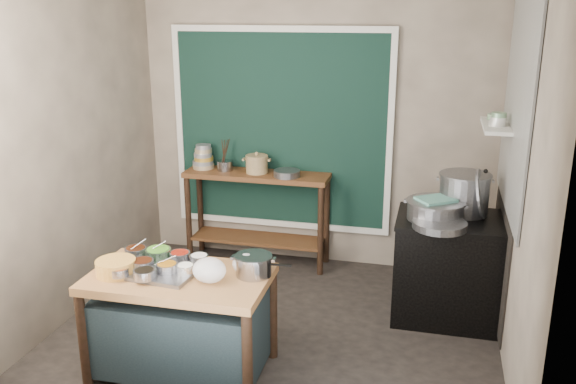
% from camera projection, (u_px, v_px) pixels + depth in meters
% --- Properties ---
extents(floor, '(3.50, 3.00, 0.02)m').
position_uv_depth(floor, '(277.00, 329.00, 5.01)').
color(floor, '#2D2722').
rests_on(floor, ground).
extents(back_wall, '(3.50, 0.02, 2.80)m').
position_uv_depth(back_wall, '(316.00, 126.00, 6.00)').
color(back_wall, gray).
rests_on(back_wall, floor).
extents(left_wall, '(0.02, 3.00, 2.80)m').
position_uv_depth(left_wall, '(70.00, 150.00, 5.01)').
color(left_wall, gray).
rests_on(left_wall, floor).
extents(right_wall, '(0.02, 3.00, 2.80)m').
position_uv_depth(right_wall, '(523.00, 178.00, 4.19)').
color(right_wall, gray).
rests_on(right_wall, floor).
extents(curtain_panel, '(2.10, 0.02, 1.90)m').
position_uv_depth(curtain_panel, '(281.00, 130.00, 6.06)').
color(curtain_panel, black).
rests_on(curtain_panel, back_wall).
extents(curtain_frame, '(2.22, 0.03, 2.02)m').
position_uv_depth(curtain_frame, '(281.00, 131.00, 6.05)').
color(curtain_frame, beige).
rests_on(curtain_frame, back_wall).
extents(tile_panel, '(0.02, 1.70, 1.70)m').
position_uv_depth(tile_panel, '(518.00, 101.00, 4.58)').
color(tile_panel, '#B2B2AA').
rests_on(tile_panel, right_wall).
extents(soot_patch, '(0.01, 1.30, 1.30)m').
position_uv_depth(soot_patch, '(502.00, 239.00, 5.00)').
color(soot_patch, black).
rests_on(soot_patch, right_wall).
extents(wall_shelf, '(0.22, 0.70, 0.03)m').
position_uv_depth(wall_shelf, '(497.00, 126.00, 4.95)').
color(wall_shelf, beige).
rests_on(wall_shelf, right_wall).
extents(prep_table, '(1.26, 0.74, 0.75)m').
position_uv_depth(prep_table, '(181.00, 323.00, 4.32)').
color(prep_table, olive).
rests_on(prep_table, floor).
extents(back_counter, '(1.45, 0.40, 0.95)m').
position_uv_depth(back_counter, '(257.00, 218.00, 6.19)').
color(back_counter, '#543318').
rests_on(back_counter, floor).
extents(stove_block, '(0.90, 0.68, 0.85)m').
position_uv_depth(stove_block, '(450.00, 270.00, 5.08)').
color(stove_block, black).
rests_on(stove_block, floor).
extents(stove_top, '(0.92, 0.69, 0.03)m').
position_uv_depth(stove_top, '(454.00, 220.00, 4.95)').
color(stove_top, black).
rests_on(stove_top, stove_block).
extents(condiment_tray, '(0.65, 0.49, 0.03)m').
position_uv_depth(condiment_tray, '(155.00, 269.00, 4.28)').
color(condiment_tray, gray).
rests_on(condiment_tray, prep_table).
extents(condiment_bowls, '(0.66, 0.50, 0.07)m').
position_uv_depth(condiment_bowls, '(153.00, 261.00, 4.29)').
color(condiment_bowls, gray).
rests_on(condiment_bowls, condiment_tray).
extents(yellow_basin, '(0.31, 0.31, 0.11)m').
position_uv_depth(yellow_basin, '(116.00, 267.00, 4.21)').
color(yellow_basin, gold).
rests_on(yellow_basin, prep_table).
extents(saucepan, '(0.29, 0.29, 0.15)m').
position_uv_depth(saucepan, '(254.00, 265.00, 4.19)').
color(saucepan, gray).
rests_on(saucepan, prep_table).
extents(plastic_bag_a, '(0.27, 0.24, 0.17)m').
position_uv_depth(plastic_bag_a, '(209.00, 270.00, 4.08)').
color(plastic_bag_a, white).
rests_on(plastic_bag_a, prep_table).
extents(plastic_bag_b, '(0.22, 0.20, 0.15)m').
position_uv_depth(plastic_bag_b, '(247.00, 264.00, 4.21)').
color(plastic_bag_b, white).
rests_on(plastic_bag_b, prep_table).
extents(bowl_stack, '(0.22, 0.22, 0.25)m').
position_uv_depth(bowl_stack, '(203.00, 158.00, 6.18)').
color(bowl_stack, tan).
rests_on(bowl_stack, back_counter).
extents(utensil_cup, '(0.16, 0.16, 0.10)m').
position_uv_depth(utensil_cup, '(225.00, 165.00, 6.13)').
color(utensil_cup, gray).
rests_on(utensil_cup, back_counter).
extents(ceramic_crock, '(0.26, 0.26, 0.16)m').
position_uv_depth(ceramic_crock, '(257.00, 165.00, 6.02)').
color(ceramic_crock, '#9A8154').
rests_on(ceramic_crock, back_counter).
extents(wide_bowl, '(0.26, 0.26, 0.06)m').
position_uv_depth(wide_bowl, '(287.00, 173.00, 5.90)').
color(wide_bowl, gray).
rests_on(wide_bowl, back_counter).
extents(stock_pot, '(0.46, 0.46, 0.34)m').
position_uv_depth(stock_pot, '(464.00, 194.00, 5.03)').
color(stock_pot, gray).
rests_on(stock_pot, stove_top).
extents(pot_lid, '(0.16, 0.42, 0.41)m').
position_uv_depth(pot_lid, '(481.00, 194.00, 4.91)').
color(pot_lid, gray).
rests_on(pot_lid, stove_top).
extents(steamer, '(0.52, 0.52, 0.16)m').
position_uv_depth(steamer, '(435.00, 210.00, 4.91)').
color(steamer, gray).
rests_on(steamer, stove_top).
extents(green_cloth, '(0.36, 0.34, 0.02)m').
position_uv_depth(green_cloth, '(436.00, 199.00, 4.88)').
color(green_cloth, '#4D8C79').
rests_on(green_cloth, steamer).
extents(shallow_pan, '(0.50, 0.50, 0.05)m').
position_uv_depth(shallow_pan, '(440.00, 225.00, 4.72)').
color(shallow_pan, gray).
rests_on(shallow_pan, stove_top).
extents(shelf_bowl_stack, '(0.14, 0.14, 0.11)m').
position_uv_depth(shelf_bowl_stack, '(498.00, 120.00, 4.86)').
color(shelf_bowl_stack, silver).
rests_on(shelf_bowl_stack, wall_shelf).
extents(shelf_bowl_green, '(0.15, 0.15, 0.05)m').
position_uv_depth(shelf_bowl_green, '(495.00, 117.00, 5.14)').
color(shelf_bowl_green, gray).
rests_on(shelf_bowl_green, wall_shelf).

